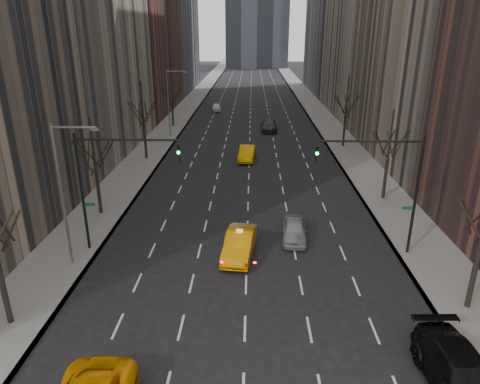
{
  "coord_description": "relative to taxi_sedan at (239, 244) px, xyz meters",
  "views": [
    {
      "loc": [
        0.24,
        -13.76,
        14.14
      ],
      "look_at": [
        -0.53,
        14.22,
        3.5
      ],
      "focal_mm": 32.0,
      "sensor_mm": 36.0,
      "label": 1
    }
  ],
  "objects": [
    {
      "name": "traffic_mast_left",
      "position": [
        -8.62,
        0.47,
        4.65
      ],
      "size": [
        6.69,
        0.39,
        8.0
      ],
      "color": "black",
      "rests_on": "ground"
    },
    {
      "name": "tree_lw_c",
      "position": [
        -11.51,
        22.47,
        3.2
      ],
      "size": [
        3.36,
        3.5,
        8.74
      ],
      "color": "black",
      "rests_on": "ground"
    },
    {
      "name": "sidewalk_right",
      "position": [
        12.74,
        58.47,
        -0.77
      ],
      "size": [
        4.5,
        320.0,
        0.15
      ],
      "primitive_type": "cube",
      "color": "slate",
      "rests_on": "ground"
    },
    {
      "name": "far_car_white",
      "position": [
        -5.88,
        54.21,
        -0.17
      ],
      "size": [
        1.91,
        4.05,
        1.34
      ],
      "primitive_type": "imported",
      "rotation": [
        0.0,
        0.0,
        0.09
      ],
      "color": "silver",
      "rests_on": "ground"
    },
    {
      "name": "silver_sedan_ahead",
      "position": [
        3.86,
        2.45,
        -0.12
      ],
      "size": [
        2.01,
        4.37,
        1.45
      ],
      "primitive_type": "imported",
      "rotation": [
        0.0,
        0.0,
        -0.07
      ],
      "color": "gray",
      "rests_on": "ground"
    },
    {
      "name": "traffic_mast_right",
      "position": [
        9.6,
        0.47,
        4.65
      ],
      "size": [
        6.69,
        0.39,
        8.0
      ],
      "color": "black",
      "rests_on": "ground"
    },
    {
      "name": "streetlight_far",
      "position": [
        -10.35,
        33.47,
        4.78
      ],
      "size": [
        2.83,
        0.22,
        9.0
      ],
      "color": "slate",
      "rests_on": "ground"
    },
    {
      "name": "taxi_sedan",
      "position": [
        0.0,
        0.0,
        0.0
      ],
      "size": [
        2.37,
        5.28,
        1.68
      ],
      "primitive_type": "imported",
      "rotation": [
        0.0,
        0.0,
        -0.12
      ],
      "color": "orange",
      "rests_on": "ground"
    },
    {
      "name": "streetlight_near",
      "position": [
        -10.35,
        -1.53,
        4.78
      ],
      "size": [
        2.83,
        0.22,
        9.0
      ],
      "color": "slate",
      "rests_on": "ground"
    },
    {
      "name": "far_taxi",
      "position": [
        0.24,
        22.43,
        -0.03
      ],
      "size": [
        2.13,
        5.07,
        1.63
      ],
      "primitive_type": "imported",
      "rotation": [
        0.0,
        0.0,
        -0.08
      ],
      "color": "#FFAC05",
      "rests_on": "ground"
    },
    {
      "name": "tree_rw_c",
      "position": [
        12.49,
        28.47,
        3.2
      ],
      "size": [
        3.36,
        3.5,
        8.74
      ],
      "color": "black",
      "rests_on": "ground"
    },
    {
      "name": "tree_lw_d",
      "position": [
        -11.51,
        40.47,
        2.72
      ],
      "size": [
        3.36,
        3.5,
        7.36
      ],
      "color": "black",
      "rests_on": "ground"
    },
    {
      "name": "parked_suv_black",
      "position": [
        9.43,
        -11.51,
        0.06
      ],
      "size": [
        2.72,
        6.28,
        1.8
      ],
      "primitive_type": "imported",
      "rotation": [
        0.0,
        0.0,
        0.03
      ],
      "color": "black",
      "rests_on": "ground"
    },
    {
      "name": "tree_lw_b",
      "position": [
        -11.51,
        6.47,
        2.88
      ],
      "size": [
        3.36,
        3.5,
        7.82
      ],
      "color": "black",
      "rests_on": "ground"
    },
    {
      "name": "far_suv_grey",
      "position": [
        3.33,
        37.96,
        -0.02
      ],
      "size": [
        2.35,
        5.7,
        1.65
      ],
      "primitive_type": "imported",
      "rotation": [
        0.0,
        0.0,
        -0.01
      ],
      "color": "#313136",
      "rests_on": "ground"
    },
    {
      "name": "sidewalk_left",
      "position": [
        -11.76,
        58.47,
        -0.77
      ],
      "size": [
        4.5,
        320.0,
        0.15
      ],
      "primitive_type": "cube",
      "color": "slate",
      "rests_on": "ground"
    },
    {
      "name": "tree_rw_b",
      "position": [
        12.49,
        10.47,
        2.88
      ],
      "size": [
        3.36,
        3.5,
        7.82
      ],
      "color": "black",
      "rests_on": "ground"
    }
  ]
}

